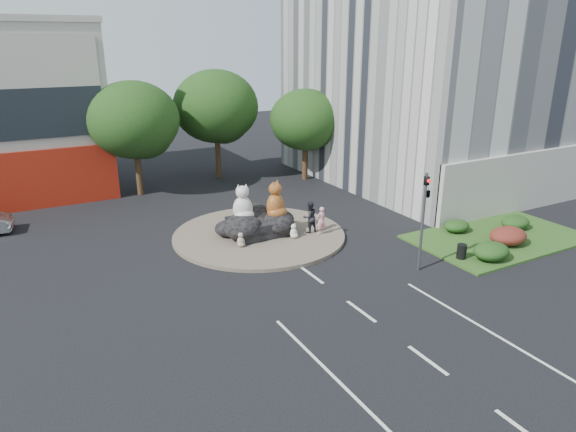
% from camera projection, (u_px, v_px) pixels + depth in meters
% --- Properties ---
extents(ground, '(120.00, 120.00, 0.00)m').
position_uv_depth(ground, '(361.00, 311.00, 21.77)').
color(ground, black).
rests_on(ground, ground).
extents(roundabout_island, '(10.00, 10.00, 0.20)m').
position_uv_depth(roundabout_island, '(259.00, 235.00, 30.02)').
color(roundabout_island, brown).
rests_on(roundabout_island, ground).
extents(rock_plinth, '(3.20, 2.60, 0.90)m').
position_uv_depth(rock_plinth, '(259.00, 226.00, 29.84)').
color(rock_plinth, black).
rests_on(rock_plinth, roundabout_island).
extents(grass_verge, '(10.00, 6.00, 0.12)m').
position_uv_depth(grass_verge, '(498.00, 238.00, 29.69)').
color(grass_verge, '#1F4E1A').
rests_on(grass_verge, ground).
extents(tree_left, '(6.46, 6.46, 8.27)m').
position_uv_depth(tree_left, '(135.00, 124.00, 36.56)').
color(tree_left, '#382314').
rests_on(tree_left, ground).
extents(tree_mid, '(6.84, 6.84, 8.76)m').
position_uv_depth(tree_mid, '(217.00, 110.00, 41.30)').
color(tree_mid, '#382314').
rests_on(tree_mid, ground).
extents(tree_right, '(5.70, 5.70, 7.30)m').
position_uv_depth(tree_right, '(306.00, 123.00, 41.01)').
color(tree_right, '#382314').
rests_on(tree_right, ground).
extents(hedge_near_green, '(2.00, 1.60, 0.90)m').
position_uv_depth(hedge_near_green, '(491.00, 251.00, 26.50)').
color(hedge_near_green, '#173310').
rests_on(hedge_near_green, grass_verge).
extents(hedge_red, '(2.20, 1.76, 0.99)m').
position_uv_depth(hedge_red, '(508.00, 236.00, 28.45)').
color(hedge_red, '#4B2014').
rests_on(hedge_red, grass_verge).
extents(hedge_mid_green, '(1.80, 1.44, 0.81)m').
position_uv_depth(hedge_mid_green, '(515.00, 222.00, 30.86)').
color(hedge_mid_green, '#173310').
rests_on(hedge_mid_green, grass_verge).
extents(hedge_back_green, '(1.60, 1.28, 0.72)m').
position_uv_depth(hedge_back_green, '(457.00, 226.00, 30.36)').
color(hedge_back_green, '#173310').
rests_on(hedge_back_green, grass_verge).
extents(traffic_light, '(0.44, 1.24, 5.00)m').
position_uv_depth(traffic_light, '(426.00, 201.00, 24.56)').
color(traffic_light, '#595B60').
rests_on(traffic_light, ground).
extents(street_lamp, '(2.34, 0.22, 8.06)m').
position_uv_depth(street_lamp, '(452.00, 145.00, 32.74)').
color(street_lamp, '#595B60').
rests_on(street_lamp, ground).
extents(cat_white, '(1.59, 1.47, 2.19)m').
position_uv_depth(cat_white, '(243.00, 203.00, 28.99)').
color(cat_white, beige).
rests_on(cat_white, rock_plinth).
extents(cat_tabby, '(1.76, 1.70, 2.25)m').
position_uv_depth(cat_tabby, '(275.00, 199.00, 29.47)').
color(cat_tabby, '#BE8527').
rests_on(cat_tabby, rock_plinth).
extents(kitten_calico, '(0.66, 0.67, 0.84)m').
position_uv_depth(kitten_calico, '(241.00, 239.00, 27.94)').
color(kitten_calico, beige).
rests_on(kitten_calico, roundabout_island).
extents(kitten_white, '(0.65, 0.61, 0.87)m').
position_uv_depth(kitten_white, '(294.00, 230.00, 29.19)').
color(kitten_white, silver).
rests_on(kitten_white, roundabout_island).
extents(pedestrian_pink, '(0.64, 0.46, 1.65)m').
position_uv_depth(pedestrian_pink, '(321.00, 220.00, 29.65)').
color(pedestrian_pink, pink).
rests_on(pedestrian_pink, roundabout_island).
extents(pedestrian_dark, '(0.96, 0.78, 1.87)m').
position_uv_depth(pedestrian_dark, '(310.00, 217.00, 29.87)').
color(pedestrian_dark, black).
rests_on(pedestrian_dark, roundabout_island).
extents(litter_bin, '(0.60, 0.60, 0.77)m').
position_uv_depth(litter_bin, '(462.00, 251.00, 26.65)').
color(litter_bin, black).
rests_on(litter_bin, grass_verge).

